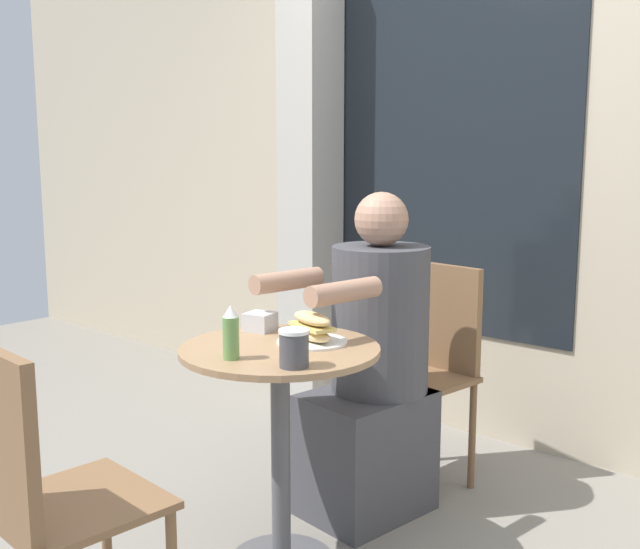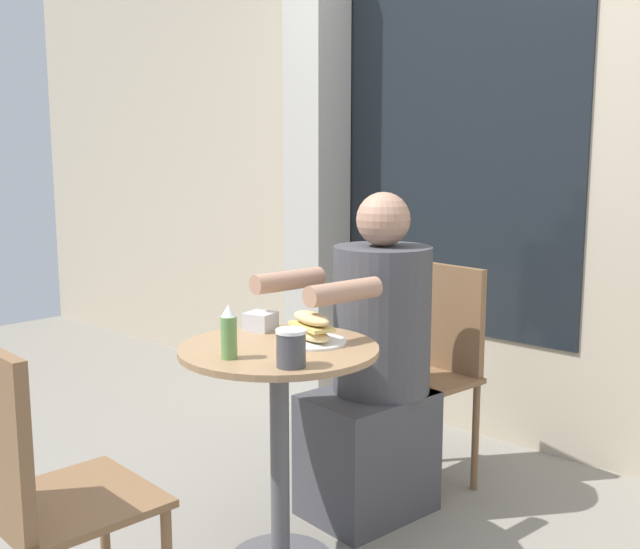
# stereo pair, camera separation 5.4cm
# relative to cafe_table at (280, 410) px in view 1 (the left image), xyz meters

# --- Properties ---
(storefront_wall) EXTENTS (8.00, 0.09, 2.80)m
(storefront_wall) POSITION_rel_cafe_table_xyz_m (-0.00, 1.46, 0.88)
(storefront_wall) COLOR #B7A88E
(storefront_wall) RESTS_ON ground_plane
(lattice_pillar) EXTENTS (0.24, 0.24, 2.40)m
(lattice_pillar) POSITION_rel_cafe_table_xyz_m (-1.02, 1.28, 0.68)
(lattice_pillar) COLOR #B2ADA3
(lattice_pillar) RESTS_ON ground_plane
(cafe_table) EXTENTS (0.61, 0.61, 0.72)m
(cafe_table) POSITION_rel_cafe_table_xyz_m (0.00, 0.00, 0.00)
(cafe_table) COLOR #997551
(cafe_table) RESTS_ON ground_plane
(diner_chair) EXTENTS (0.42, 0.42, 0.87)m
(diner_chair) POSITION_rel_cafe_table_xyz_m (-0.00, 0.84, 0.00)
(diner_chair) COLOR brown
(diner_chair) RESTS_ON ground_plane
(seated_diner) EXTENTS (0.41, 0.65, 1.17)m
(seated_diner) POSITION_rel_cafe_table_xyz_m (-0.02, 0.50, -0.01)
(seated_diner) COLOR #424247
(seated_diner) RESTS_ON ground_plane
(empty_chair_across) EXTENTS (0.40, 0.40, 0.87)m
(empty_chair_across) POSITION_rel_cafe_table_xyz_m (-0.06, -0.77, 0.00)
(empty_chair_across) COLOR brown
(empty_chair_across) RESTS_ON ground_plane
(sandwich_on_plate) EXTENTS (0.22, 0.22, 0.10)m
(sandwich_on_plate) POSITION_rel_cafe_table_xyz_m (0.04, 0.10, 0.24)
(sandwich_on_plate) COLOR white
(sandwich_on_plate) RESTS_ON cafe_table
(drink_cup) EXTENTS (0.09, 0.09, 0.11)m
(drink_cup) POSITION_rel_cafe_table_xyz_m (0.18, -0.13, 0.25)
(drink_cup) COLOR #424247
(drink_cup) RESTS_ON cafe_table
(napkin_box) EXTENTS (0.11, 0.11, 0.06)m
(napkin_box) POSITION_rel_cafe_table_xyz_m (-0.20, 0.11, 0.23)
(napkin_box) COLOR silver
(napkin_box) RESTS_ON cafe_table
(condiment_bottle) EXTENTS (0.05, 0.05, 0.16)m
(condiment_bottle) POSITION_rel_cafe_table_xyz_m (-0.01, -0.19, 0.28)
(condiment_bottle) COLOR #66934C
(condiment_bottle) RESTS_ON cafe_table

